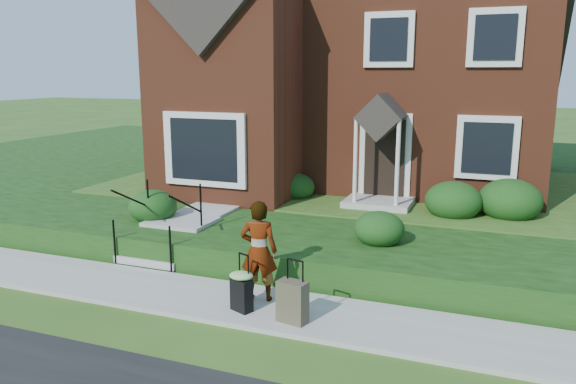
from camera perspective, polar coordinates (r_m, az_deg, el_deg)
The scene contains 10 objects.
ground at distance 9.64m, azimuth -5.04°, elevation -11.45°, with size 120.00×120.00×0.00m, color #2D5119.
sidewalk at distance 9.62m, azimuth -5.04°, elevation -11.23°, with size 60.00×1.60×0.08m, color #9E9B93.
terrace at distance 19.15m, azimuth 20.85°, elevation 0.65°, with size 44.00×20.00×0.60m, color #13330E.
walkway at distance 14.78m, azimuth -5.31°, elevation -0.49°, with size 1.20×6.00×0.06m, color #9E9B93.
main_house at distance 18.06m, azimuth 8.05°, elevation 16.51°, with size 10.40×10.20×9.40m.
front_steps at distance 12.16m, azimuth -11.90°, elevation -4.24°, with size 1.40×2.02×1.50m.
foundation_shrubs at distance 13.38m, azimuth 5.50°, elevation -0.04°, with size 9.51×4.32×0.99m.
woman at distance 9.38m, azimuth -2.98°, elevation -5.98°, with size 0.62×0.41×1.71m, color #999999.
suitcase_black at distance 9.13m, azimuth -4.75°, elevation -9.79°, with size 0.49×0.45×0.95m.
suitcase_olive at distance 8.73m, azimuth 0.46°, elevation -11.07°, with size 0.49×0.34×0.99m.
Camera 1 is at (3.93, -7.91, 3.85)m, focal length 35.00 mm.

